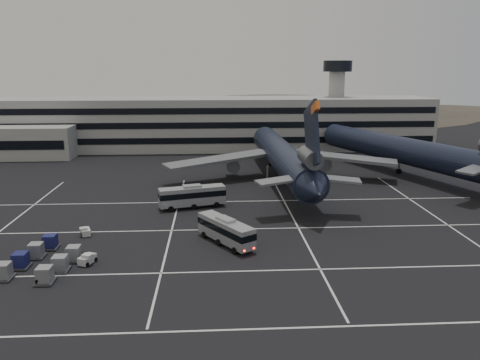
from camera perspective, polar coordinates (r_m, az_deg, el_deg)
name	(u,v)px	position (r m, az deg, el deg)	size (l,w,h in m)	color
ground	(214,240)	(62.85, -3.14, -7.29)	(260.00, 260.00, 0.00)	black
lane_markings	(221,238)	(63.53, -2.28, -7.04)	(90.00, 55.62, 0.01)	silver
terminal	(203,124)	(130.79, -4.59, 6.84)	(125.00, 26.00, 24.00)	gray
hills	(250,138)	(231.97, 1.21, 5.15)	(352.00, 180.00, 44.00)	#38332B
trijet_main	(283,157)	(92.17, 5.24, 2.87)	(47.43, 57.60, 18.08)	black
trijet_far	(404,149)	(104.47, 19.34, 3.54)	(28.86, 55.44, 18.08)	black
bus_near	(226,230)	(60.81, -1.75, -6.07)	(7.44, 9.60, 3.52)	#919298
bus_far	(192,195)	(76.36, -5.85, -1.87)	(11.05, 5.21, 3.80)	#919298
tug_a	(87,259)	(58.12, -18.19, -9.14)	(2.02, 2.46, 1.38)	silver
tug_b	(86,232)	(67.47, -18.28, -5.99)	(1.82, 2.27, 1.28)	silver
uld_cluster	(42,259)	(59.17, -23.01, -8.86)	(8.56, 12.38, 1.83)	#2D2D30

